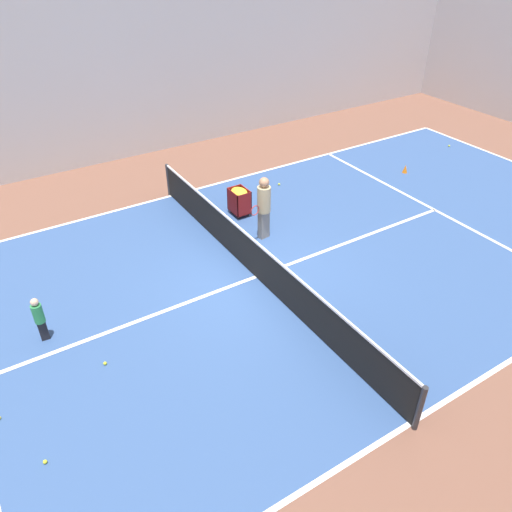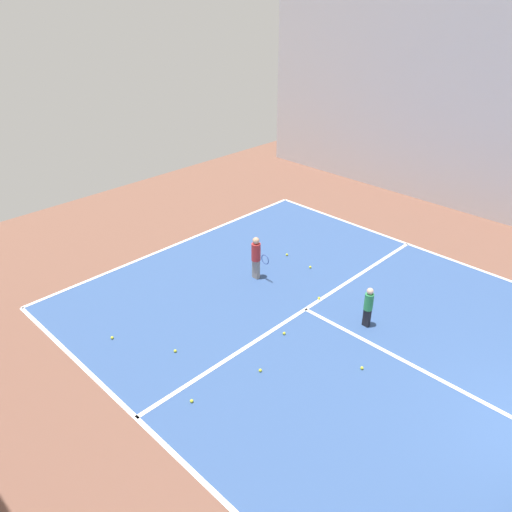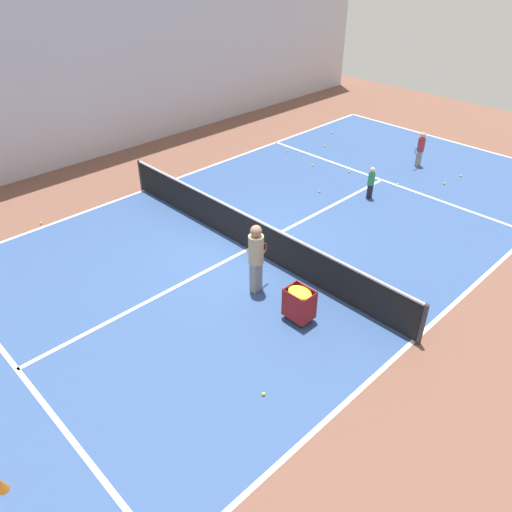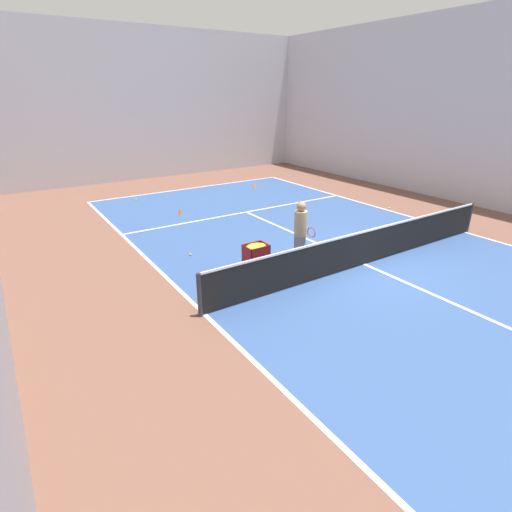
{
  "view_description": "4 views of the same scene",
  "coord_description": "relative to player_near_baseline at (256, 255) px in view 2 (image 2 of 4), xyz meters",
  "views": [
    {
      "loc": [
        8.2,
        -5.13,
        7.21
      ],
      "look_at": [
        0.0,
        0.0,
        0.61
      ],
      "focal_mm": 35.0,
      "sensor_mm": 36.0,
      "label": 1
    },
    {
      "loc": [
        8.2,
        0.08,
        7.21
      ],
      "look_at": [
        -0.21,
        -8.22,
        0.69
      ],
      "focal_mm": 35.0,
      "sensor_mm": 36.0,
      "label": 2
    },
    {
      "loc": [
        -8.2,
        7.75,
        7.21
      ],
      "look_at": [
        -1.43,
        1.14,
        0.97
      ],
      "focal_mm": 35.0,
      "sensor_mm": 36.0,
      "label": 3
    },
    {
      "loc": [
        -8.2,
        -6.92,
        4.51
      ],
      "look_at": [
        -2.85,
        1.22,
        0.48
      ],
      "focal_mm": 28.0,
      "sensor_mm": 36.0,
      "label": 4
    }
  ],
  "objects": [
    {
      "name": "tennis_ball_2",
      "position": [
        1.08,
        4.21,
        -0.68
      ],
      "size": [
        0.07,
        0.07,
        0.07
      ],
      "primitive_type": "sphere",
      "color": "yellow",
      "rests_on": "ground"
    },
    {
      "name": "line_baseline_near",
      "position": [
        0.22,
        -3.18,
        -0.71
      ],
      "size": [
        9.97,
        0.1,
        0.0
      ],
      "primitive_type": "cube",
      "color": "white",
      "rests_on": "ground"
    },
    {
      "name": "tennis_ball_8",
      "position": [
        -0.38,
        1.91,
        -0.68
      ],
      "size": [
        0.07,
        0.07,
        0.07
      ],
      "primitive_type": "sphere",
      "color": "yellow",
      "rests_on": "ground"
    },
    {
      "name": "tennis_ball_11",
      "position": [
        -1.46,
        0.73,
        -0.68
      ],
      "size": [
        0.07,
        0.07,
        0.07
      ],
      "primitive_type": "sphere",
      "color": "yellow",
      "rests_on": "ground"
    },
    {
      "name": "line_service_near",
      "position": [
        0.22,
        1.94,
        -0.71
      ],
      "size": [
        9.97,
        0.1,
        0.0
      ],
      "primitive_type": "cube",
      "color": "white",
      "rests_on": "ground"
    },
    {
      "name": "tennis_ball_9",
      "position": [
        1.35,
        2.24,
        -0.68
      ],
      "size": [
        0.07,
        0.07,
        0.07
      ],
      "primitive_type": "sphere",
      "color": "yellow",
      "rests_on": "ground"
    },
    {
      "name": "tennis_ball_1",
      "position": [
        4.21,
        2.38,
        -0.68
      ],
      "size": [
        0.07,
        0.07,
        0.07
      ],
      "primitive_type": "sphere",
      "color": "yellow",
      "rests_on": "ground"
    },
    {
      "name": "tennis_ball_4",
      "position": [
        2.65,
        2.73,
        -0.68
      ],
      "size": [
        0.07,
        0.07,
        0.07
      ],
      "primitive_type": "sphere",
      "color": "yellow",
      "rests_on": "ground"
    },
    {
      "name": "tennis_ball_10",
      "position": [
        4.25,
        -0.46,
        -0.68
      ],
      "size": [
        0.07,
        0.07,
        0.07
      ],
      "primitive_type": "sphere",
      "color": "yellow",
      "rests_on": "ground"
    },
    {
      "name": "child_midcourt",
      "position": [
        -0.28,
        3.4,
        -0.11
      ],
      "size": [
        0.22,
        0.22,
        1.05
      ],
      "rotation": [
        0.0,
        0.0,
        1.5
      ],
      "color": "black",
      "rests_on": "ground"
    },
    {
      "name": "tennis_ball_5",
      "position": [
        3.52,
        0.94,
        -0.68
      ],
      "size": [
        0.07,
        0.07,
        0.07
      ],
      "primitive_type": "sphere",
      "color": "yellow",
      "rests_on": "ground"
    },
    {
      "name": "tennis_ball_3",
      "position": [
        -1.55,
        -0.24,
        -0.68
      ],
      "size": [
        0.07,
        0.07,
        0.07
      ],
      "primitive_type": "sphere",
      "color": "yellow",
      "rests_on": "ground"
    },
    {
      "name": "player_near_baseline",
      "position": [
        0.0,
        0.0,
        0.0
      ],
      "size": [
        0.26,
        0.58,
        1.25
      ],
      "rotation": [
        0.0,
        0.0,
        1.52
      ],
      "color": "gray",
      "rests_on": "ground"
    }
  ]
}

